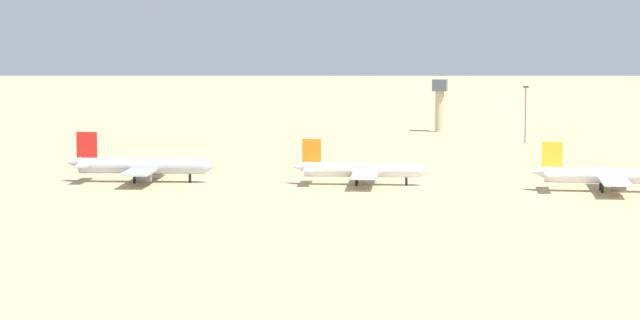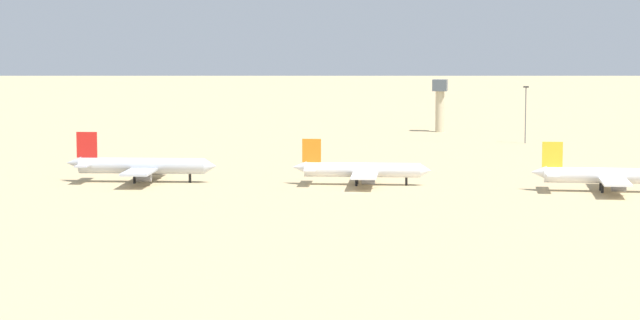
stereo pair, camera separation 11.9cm
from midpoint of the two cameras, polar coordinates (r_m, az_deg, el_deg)
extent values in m
plane|color=tan|center=(277.71, 1.53, -1.49)|extent=(4000.00, 4000.00, 0.00)
pyramid|color=#7A6D5D|center=(1351.07, -11.88, 6.29)|extent=(387.28, 238.62, 93.13)
pyramid|color=gray|center=(1261.66, 3.39, 7.02)|extent=(392.16, 305.69, 118.60)
cylinder|color=silver|center=(298.17, -8.21, -0.26)|extent=(30.61, 8.17, 3.80)
cone|color=silver|center=(295.32, -5.07, -0.29)|extent=(3.34, 3.98, 3.61)
cone|color=silver|center=(301.84, -11.29, -0.13)|extent=(4.23, 3.75, 3.23)
cube|color=red|center=(300.61, -10.71, 0.70)|extent=(4.95, 1.19, 6.17)
cube|color=silver|center=(304.73, -10.52, -0.10)|extent=(3.94, 6.83, 0.34)
cube|color=silver|center=(297.40, -10.87, -0.25)|extent=(3.94, 6.83, 0.34)
cube|color=silver|center=(298.05, -8.03, -0.37)|extent=(10.80, 31.00, 0.53)
cylinder|color=slate|center=(304.95, -7.59, -0.48)|extent=(3.68, 2.56, 2.09)
cylinder|color=slate|center=(291.07, -8.12, -0.79)|extent=(3.68, 2.56, 2.09)
cylinder|color=black|center=(296.42, -6.02, -0.85)|extent=(0.66, 0.66, 2.09)
cylinder|color=black|center=(301.00, -8.39, -0.77)|extent=(0.66, 0.66, 2.09)
cylinder|color=black|center=(296.57, -8.56, -0.88)|extent=(0.66, 0.66, 2.09)
cylinder|color=white|center=(290.05, 1.98, -0.46)|extent=(27.54, 6.74, 3.42)
cone|color=white|center=(289.76, 4.91, -0.48)|extent=(2.94, 3.54, 3.25)
cone|color=white|center=(291.05, -0.95, -0.33)|extent=(3.75, 3.30, 2.90)
cube|color=orange|center=(290.37, -0.38, 0.44)|extent=(4.46, 0.97, 5.55)
cube|color=white|center=(294.19, -0.32, -0.30)|extent=(3.42, 6.10, 0.31)
cube|color=white|center=(287.42, -0.44, -0.45)|extent=(3.42, 6.10, 0.31)
cube|color=white|center=(290.07, 2.14, -0.56)|extent=(9.11, 27.84, 0.48)
cylinder|color=slate|center=(296.53, 2.36, -0.65)|extent=(3.28, 2.24, 1.88)
cylinder|color=slate|center=(283.82, 2.26, -0.95)|extent=(3.28, 2.24, 1.88)
cylinder|color=black|center=(290.08, 4.02, -1.00)|extent=(0.60, 0.60, 1.88)
cylinder|color=black|center=(292.45, 1.74, -0.93)|extent=(0.60, 0.60, 1.88)
cylinder|color=black|center=(288.39, 1.70, -1.03)|extent=(0.60, 0.60, 1.88)
cylinder|color=white|center=(284.87, 13.17, -0.71)|extent=(28.43, 5.57, 3.53)
cone|color=white|center=(283.69, 10.08, -0.56)|extent=(3.74, 3.25, 3.00)
cube|color=yellow|center=(283.42, 10.70, 0.26)|extent=(4.61, 0.77, 5.74)
cube|color=white|center=(287.37, 10.65, -0.52)|extent=(3.25, 6.19, 0.32)
cube|color=white|center=(280.37, 10.72, -0.69)|extent=(3.25, 6.19, 0.32)
cube|color=white|center=(285.02, 13.34, -0.81)|extent=(8.03, 28.61, 0.49)
cylinder|color=slate|center=(291.80, 13.38, -0.91)|extent=(3.31, 2.17, 1.94)
cylinder|color=slate|center=(278.73, 13.65, -1.23)|extent=(3.31, 2.17, 1.94)
cylinder|color=black|center=(287.16, 12.85, -1.20)|extent=(0.62, 0.62, 1.94)
cylinder|color=black|center=(282.98, 12.93, -1.30)|extent=(0.62, 0.62, 1.94)
cylinder|color=#C6B793|center=(445.04, 5.57, 2.25)|extent=(3.20, 3.20, 14.71)
cube|color=#4C5660|center=(444.54, 5.58, 3.46)|extent=(5.20, 5.20, 4.15)
cylinder|color=#59595E|center=(403.24, 9.49, 2.04)|extent=(0.36, 0.36, 17.98)
cube|color=#333333|center=(402.72, 9.51, 3.35)|extent=(1.80, 0.50, 0.50)
camera|label=1|loc=(0.06, -89.99, 0.00)|focal=69.25mm
camera|label=2|loc=(0.06, 90.01, 0.00)|focal=69.25mm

